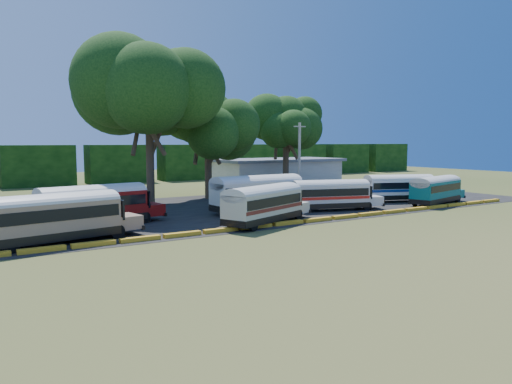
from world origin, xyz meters
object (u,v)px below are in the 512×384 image
bus_cream_west (265,202)px  bus_white_red (332,193)px  tree_west (149,91)px  bus_red (95,203)px  bus_beige (57,215)px  bus_teal (437,188)px

bus_cream_west → bus_white_red: 10.34m
bus_cream_west → tree_west: 18.52m
bus_red → tree_west: tree_west is taller
bus_beige → bus_teal: (37.17, -0.18, -0.18)m
bus_cream_west → bus_beige: bearing=154.4°
bus_white_red → bus_beige: bearing=-157.6°
bus_white_red → bus_teal: bus_teal is taller
bus_red → bus_teal: bearing=-17.7°
bus_red → bus_teal: size_ratio=1.09×
bus_teal → tree_west: size_ratio=0.58×
bus_cream_west → bus_white_red: size_ratio=1.06×
bus_beige → bus_cream_west: size_ratio=1.05×
tree_west → bus_teal: bearing=-29.8°
bus_teal → bus_beige: bearing=166.4°
bus_white_red → tree_west: size_ratio=0.58×
bus_red → bus_white_red: (21.26, -2.85, -0.20)m
bus_beige → bus_white_red: size_ratio=1.11×
bus_red → bus_white_red: bearing=-16.3°
bus_white_red → bus_teal: bearing=5.6°
bus_red → bus_cream_west: bearing=-36.8°
bus_white_red → tree_west: (-13.30, 12.09, 9.81)m
bus_beige → bus_teal: 37.17m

